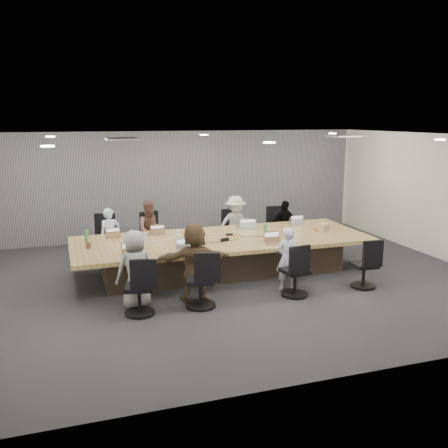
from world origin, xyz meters
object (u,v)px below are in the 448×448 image
object	(u,v)px
laptop_0	(113,236)
person_6	(287,259)
chair_1	(149,239)
chair_4	(139,292)
mug_brown	(88,245)
person_5	(195,262)
laptop_5	(187,251)
laptop_4	(131,256)
stapler	(225,240)
laptop_1	(156,233)
bottle_green_left	(86,236)
person_4	(135,269)
laptop_2	(244,227)
chair_0	(109,241)
chair_3	(278,231)
chair_6	(295,275)
person_3	(284,225)
bottle_green_right	(265,230)
snack_packet	(319,230)
chair_2	(230,235)
person_2	(235,225)
bottle_clear	(145,237)
chair_7	(364,269)
conference_table	(222,254)
canvas_bag	(324,227)
person_1	(151,231)
chair_5	(200,285)
person_0	(110,237)
laptop_6	(275,244)
laptop_3	(294,223)

from	to	relation	value
laptop_0	person_6	world-z (taller)	person_6
chair_1	person_6	xyz separation A→B (m)	(2.04, -3.05, 0.18)
chair_4	mug_brown	world-z (taller)	mug_brown
laptop_0	person_6	bearing A→B (deg)	140.12
person_5	laptop_5	world-z (taller)	person_5
laptop_4	stapler	world-z (taller)	stapler
laptop_1	bottle_green_left	bearing A→B (deg)	15.76
person_4	laptop_2	bearing A→B (deg)	-152.86
laptop_2	person_4	size ratio (longest dim) A/B	0.27
chair_0	chair_3	bearing A→B (deg)	-165.99
chair_6	laptop_2	world-z (taller)	chair_6
person_3	bottle_green_right	distance (m)	1.87
chair_6	snack_packet	distance (m)	2.23
chair_2	person_2	distance (m)	0.47
person_4	bottle_green_right	distance (m)	3.13
laptop_2	bottle_clear	world-z (taller)	bottle_clear
laptop_1	person_6	bearing A→B (deg)	138.30
laptop_0	person_3	distance (m)	4.17
chair_7	mug_brown	distance (m)	5.19
chair_3	bottle_green_right	bearing A→B (deg)	64.44
person_3	stapler	bearing A→B (deg)	-152.20
chair_3	laptop_0	xyz separation A→B (m)	(-4.13, -0.90, 0.38)
laptop_1	person_4	distance (m)	2.28
conference_table	canvas_bag	bearing A→B (deg)	-0.34
chair_6	person_1	xyz separation A→B (m)	(-2.04, 3.05, 0.30)
chair_0	laptop_1	distance (m)	1.31
conference_table	snack_packet	world-z (taller)	snack_packet
stapler	chair_5	bearing A→B (deg)	-139.29
snack_packet	person_3	bearing A→B (deg)	97.96
person_5	laptop_1	bearing A→B (deg)	-74.00
person_1	person_6	distance (m)	3.38
chair_7	laptop_0	xyz separation A→B (m)	(-4.36, 2.50, 0.38)
chair_2	person_0	bearing A→B (deg)	-1.92
chair_7	person_4	world-z (taller)	person_4
laptop_6	laptop_1	bearing A→B (deg)	143.09
person_0	mug_brown	world-z (taller)	person_0
chair_5	chair_6	xyz separation A→B (m)	(1.76, 0.00, -0.01)
bottle_green_right	laptop_4	bearing A→B (deg)	-166.57
laptop_3	stapler	bearing A→B (deg)	25.18
laptop_0	person_4	world-z (taller)	person_4
chair_2	person_3	xyz separation A→B (m)	(1.26, -0.35, 0.23)
chair_7	laptop_3	distance (m)	2.54
laptop_0	bottle_green_right	world-z (taller)	bottle_green_right
person_5	laptop_2	bearing A→B (deg)	-119.83
laptop_4	person_6	world-z (taller)	person_6
chair_4	bottle_green_right	bearing A→B (deg)	40.20
laptop_5	chair_1	bearing A→B (deg)	102.98
chair_1	laptop_0	distance (m)	1.31
chair_7	canvas_bag	xyz separation A→B (m)	(0.08, 1.69, 0.45)
chair_0	laptop_0	bearing A→B (deg)	104.01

